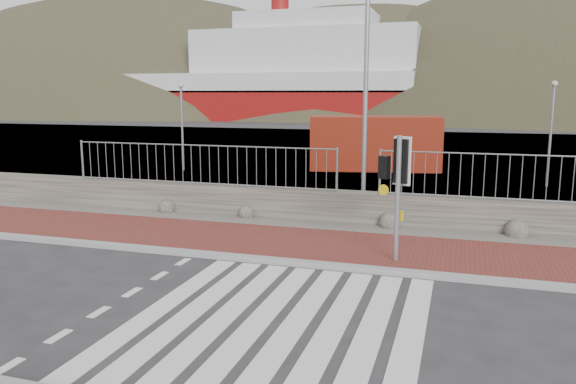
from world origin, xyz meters
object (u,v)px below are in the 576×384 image
(traffic_signal_far, at_px, (397,172))
(shipping_container, at_px, (375,143))
(ferry, at_px, (262,81))
(streetlight, at_px, (371,69))

(traffic_signal_far, height_order, shipping_container, traffic_signal_far)
(shipping_container, bearing_deg, ferry, 104.58)
(streetlight, relative_size, shipping_container, 1.26)
(traffic_signal_far, distance_m, shipping_container, 15.58)
(ferry, xyz_separation_m, streetlight, (24.77, -59.76, -1.04))
(traffic_signal_far, bearing_deg, shipping_container, -57.07)
(traffic_signal_far, relative_size, shipping_container, 0.45)
(shipping_container, bearing_deg, traffic_signal_far, -90.77)
(streetlight, bearing_deg, traffic_signal_far, -93.06)
(streetlight, xyz_separation_m, shipping_container, (-1.45, 10.95, -3.05))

